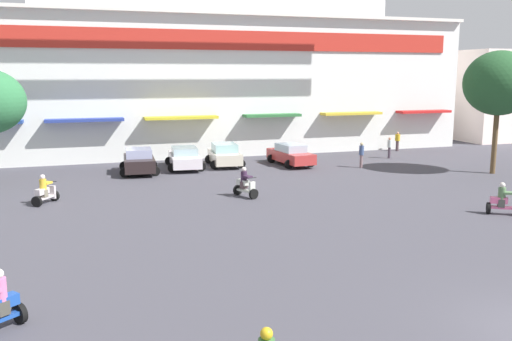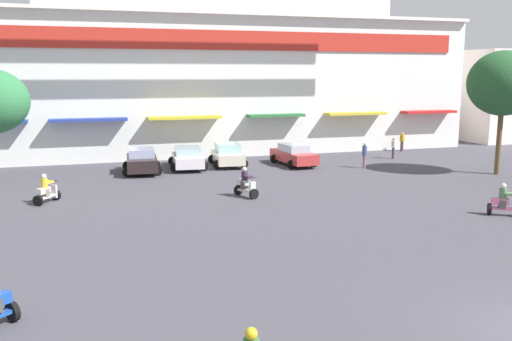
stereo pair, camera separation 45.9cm
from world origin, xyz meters
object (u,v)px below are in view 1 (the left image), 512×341
(plaza_tree_1, at_px, (499,83))
(parked_car_1, at_px, (185,158))
(pedestrian_2, at_px, (397,140))
(pedestrian_0, at_px, (361,153))
(parked_car_2, at_px, (225,155))
(parked_car_3, at_px, (291,154))
(pedestrian_1, at_px, (389,146))
(scooter_rider_1, at_px, (245,185))
(scooter_rider_5, at_px, (504,202))
(parked_car_0, at_px, (139,161))
(scooter_rider_3, at_px, (45,192))

(plaza_tree_1, height_order, parked_car_1, plaza_tree_1)
(plaza_tree_1, bearing_deg, pedestrian_2, 90.44)
(pedestrian_0, bearing_deg, parked_car_2, 157.22)
(parked_car_3, bearing_deg, pedestrian_1, 4.05)
(parked_car_2, bearing_deg, scooter_rider_1, -98.70)
(scooter_rider_1, height_order, scooter_rider_5, scooter_rider_1)
(pedestrian_2, bearing_deg, parked_car_0, -169.73)
(parked_car_2, bearing_deg, scooter_rider_5, -63.06)
(parked_car_0, relative_size, pedestrian_2, 2.62)
(plaza_tree_1, height_order, scooter_rider_3, plaza_tree_1)
(plaza_tree_1, xyz_separation_m, scooter_rider_1, (-16.80, -1.57, -4.97))
(scooter_rider_3, relative_size, pedestrian_0, 0.89)
(parked_car_2, bearing_deg, pedestrian_1, -2.31)
(scooter_rider_1, distance_m, pedestrian_1, 16.66)
(parked_car_2, relative_size, pedestrian_1, 2.60)
(scooter_rider_5, relative_size, pedestrian_1, 0.94)
(plaza_tree_1, height_order, parked_car_0, plaza_tree_1)
(parked_car_2, distance_m, scooter_rider_3, 13.74)
(parked_car_0, xyz_separation_m, parked_car_3, (10.25, -0.03, -0.05))
(pedestrian_0, bearing_deg, parked_car_3, 148.69)
(parked_car_1, height_order, parked_car_2, parked_car_2)
(scooter_rider_3, relative_size, pedestrian_2, 0.97)
(plaza_tree_1, height_order, pedestrian_2, plaza_tree_1)
(plaza_tree_1, height_order, scooter_rider_5, plaza_tree_1)
(parked_car_1, bearing_deg, plaza_tree_1, -23.51)
(scooter_rider_1, bearing_deg, pedestrian_1, 33.08)
(scooter_rider_3, bearing_deg, parked_car_0, 53.26)
(parked_car_0, relative_size, scooter_rider_1, 2.64)
(parked_car_0, height_order, scooter_rider_3, parked_car_0)
(plaza_tree_1, xyz_separation_m, parked_car_2, (-15.33, 8.03, -4.84))
(parked_car_0, xyz_separation_m, pedestrian_1, (18.35, 0.54, 0.11))
(parked_car_1, height_order, scooter_rider_3, scooter_rider_3)
(parked_car_1, relative_size, pedestrian_2, 2.97)
(parked_car_3, relative_size, pedestrian_1, 2.87)
(parked_car_0, relative_size, parked_car_1, 0.88)
(parked_car_0, relative_size, scooter_rider_3, 2.69)
(pedestrian_0, height_order, pedestrian_2, pedestrian_0)
(parked_car_1, bearing_deg, pedestrian_1, -1.32)
(scooter_rider_1, height_order, scooter_rider_3, scooter_rider_1)
(pedestrian_1, bearing_deg, parked_car_1, 178.68)
(plaza_tree_1, relative_size, scooter_rider_5, 5.16)
(scooter_rider_3, bearing_deg, pedestrian_1, 17.80)
(parked_car_0, relative_size, parked_car_2, 1.00)
(plaza_tree_1, xyz_separation_m, scooter_rider_5, (-6.89, -8.57, -5.02))
(parked_car_1, distance_m, scooter_rider_1, 9.54)
(parked_car_1, xyz_separation_m, scooter_rider_5, (11.22, -16.45, -0.13))
(parked_car_1, distance_m, pedestrian_1, 15.28)
(plaza_tree_1, bearing_deg, pedestrian_0, 146.87)
(parked_car_0, height_order, parked_car_2, parked_car_0)
(parked_car_1, distance_m, scooter_rider_3, 11.49)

